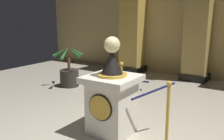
# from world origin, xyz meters

# --- Properties ---
(back_wall) EXTENTS (12.59, 0.16, 3.52)m
(back_wall) POSITION_xyz_m (0.00, 5.35, 1.76)
(back_wall) COLOR tan
(back_wall) RESTS_ON ground_plane
(pedestal_clock) EXTENTS (0.83, 0.83, 1.66)m
(pedestal_clock) POSITION_xyz_m (-0.15, 0.40, 0.64)
(pedestal_clock) COLOR silver
(pedestal_clock) RESTS_ON ground_plane
(stanchion_near) EXTENTS (0.24, 0.24, 1.06)m
(stanchion_near) POSITION_xyz_m (0.82, 0.44, 0.37)
(stanchion_near) COLOR gold
(stanchion_near) RESTS_ON ground_plane
(stanchion_far) EXTENTS (0.24, 0.24, 1.07)m
(stanchion_far) POSITION_xyz_m (-0.53, 1.33, 0.38)
(stanchion_far) COLOR gold
(stanchion_far) RESTS_ON ground_plane
(velvet_rope) EXTENTS (1.15, 1.15, 0.22)m
(velvet_rope) POSITION_xyz_m (0.14, 0.89, 0.79)
(velvet_rope) COLOR #141947
(column_left) EXTENTS (0.88, 0.88, 3.38)m
(column_left) POSITION_xyz_m (-2.24, 4.93, 1.68)
(column_left) COLOR black
(column_left) RESTS_ON ground_plane
(column_centre_rear) EXTENTS (0.84, 0.84, 3.38)m
(column_centre_rear) POSITION_xyz_m (0.00, 4.93, 1.68)
(column_centre_rear) COLOR black
(column_centre_rear) RESTS_ON ground_plane
(potted_palm_left) EXTENTS (0.87, 0.83, 1.17)m
(potted_palm_left) POSITION_xyz_m (-2.78, 2.20, 0.35)
(potted_palm_left) COLOR #2D2823
(potted_palm_left) RESTS_ON ground_plane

